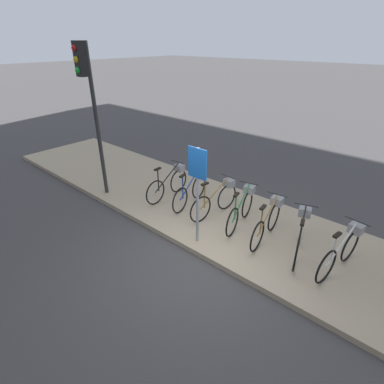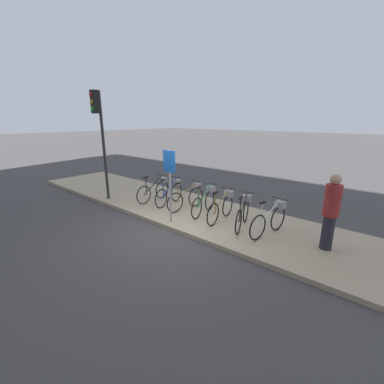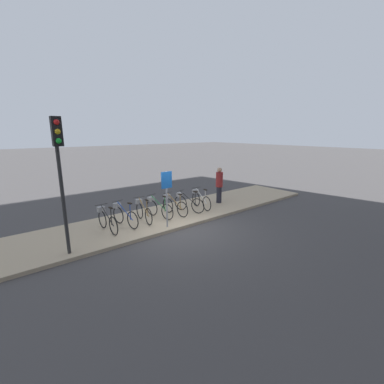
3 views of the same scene
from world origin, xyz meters
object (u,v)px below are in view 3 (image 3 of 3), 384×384
at_px(parked_bicycle_0, 106,219).
at_px(parked_bicycle_1, 124,215).
at_px(parked_bicycle_6, 200,199).
at_px(pedestrian, 219,184).
at_px(parked_bicycle_2, 143,210).
at_px(parked_bicycle_3, 158,207).
at_px(sign_post, 167,190).
at_px(traffic_light, 59,159).
at_px(parked_bicycle_5, 187,202).
at_px(parked_bicycle_4, 173,205).

height_order(parked_bicycle_0, parked_bicycle_1, same).
height_order(parked_bicycle_6, pedestrian, pedestrian).
bearing_deg(pedestrian, parked_bicycle_2, -179.79).
bearing_deg(parked_bicycle_3, sign_post, -105.57).
relative_size(parked_bicycle_0, traffic_light, 0.41).
height_order(parked_bicycle_5, parked_bicycle_6, same).
bearing_deg(parked_bicycle_4, parked_bicycle_6, -0.21).
xyz_separation_m(parked_bicycle_2, traffic_light, (-3.03, -1.22, 2.31)).
bearing_deg(parked_bicycle_0, parked_bicycle_5, 0.03).
xyz_separation_m(parked_bicycle_1, pedestrian, (5.05, 0.02, 0.50)).
height_order(parked_bicycle_3, parked_bicycle_5, same).
bearing_deg(parked_bicycle_6, parked_bicycle_0, -179.63).
bearing_deg(traffic_light, pedestrian, 9.62).
xyz_separation_m(parked_bicycle_0, parked_bicycle_5, (3.64, 0.00, 0.00)).
bearing_deg(parked_bicycle_0, sign_post, -29.62).
bearing_deg(parked_bicycle_3, parked_bicycle_2, -178.13).
distance_m(traffic_light, sign_post, 3.64).
xyz_separation_m(parked_bicycle_2, pedestrian, (4.24, 0.02, 0.50)).
bearing_deg(pedestrian, parked_bicycle_6, -175.92).
bearing_deg(parked_bicycle_2, parked_bicycle_3, 1.87).
height_order(parked_bicycle_4, parked_bicycle_5, same).
bearing_deg(parked_bicycle_0, parked_bicycle_6, 0.37).
distance_m(parked_bicycle_4, parked_bicycle_6, 1.50).
height_order(parked_bicycle_4, sign_post, sign_post).
height_order(parked_bicycle_0, parked_bicycle_6, same).
bearing_deg(pedestrian, parked_bicycle_0, -178.77).
height_order(parked_bicycle_1, parked_bicycle_2, same).
xyz_separation_m(parked_bicycle_6, traffic_light, (-5.94, -1.14, 2.31)).
xyz_separation_m(parked_bicycle_3, traffic_light, (-3.72, -1.24, 2.31)).
relative_size(parked_bicycle_2, parked_bicycle_3, 1.01).
relative_size(parked_bicycle_1, parked_bicycle_2, 0.99).
bearing_deg(parked_bicycle_2, traffic_light, -158.12).
relative_size(parked_bicycle_4, sign_post, 0.75).
relative_size(parked_bicycle_1, parked_bicycle_6, 1.00).
xyz_separation_m(traffic_light, sign_post, (3.39, 0.05, -1.32)).
height_order(parked_bicycle_0, parked_bicycle_5, same).
bearing_deg(pedestrian, parked_bicycle_3, 179.88).
distance_m(parked_bicycle_1, parked_bicycle_6, 3.72).
relative_size(parked_bicycle_0, sign_post, 0.76).
bearing_deg(parked_bicycle_1, parked_bicycle_2, 0.18).
bearing_deg(parked_bicycle_1, traffic_light, -151.34).
bearing_deg(parked_bicycle_5, pedestrian, 3.30).
bearing_deg(sign_post, traffic_light, -179.22).
distance_m(pedestrian, sign_post, 4.08).
xyz_separation_m(parked_bicycle_1, parked_bicycle_4, (2.22, -0.07, 0.00)).
distance_m(parked_bicycle_3, sign_post, 1.58).
xyz_separation_m(parked_bicycle_2, parked_bicycle_6, (2.91, -0.08, 0.00)).
distance_m(parked_bicycle_1, traffic_light, 3.42).
bearing_deg(traffic_light, parked_bicycle_5, 12.14).
height_order(parked_bicycle_2, parked_bicycle_6, same).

